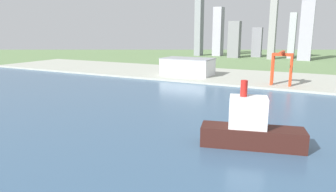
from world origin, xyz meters
TOP-DOWN VIEW (x-y plane):
  - ground_plane at (0.00, 300.00)m, footprint 2400.00×2400.00m
  - water_bay at (0.00, 240.00)m, footprint 840.00×360.00m
  - industrial_pier at (0.00, 490.00)m, footprint 840.00×140.00m
  - cargo_ship at (57.02, 247.41)m, footprint 57.25×28.37m
  - port_crane_red at (48.62, 440.63)m, footprint 21.93×34.00m
  - warehouse_main at (-76.72, 469.09)m, footprint 68.32×40.38m
  - distant_skyline at (-71.34, 808.25)m, footprint 266.97×64.24m

SIDE VIEW (x-z plane):
  - ground_plane at x=0.00m, z-range 0.00..0.00m
  - water_bay at x=0.00m, z-range 0.00..0.15m
  - industrial_pier at x=0.00m, z-range 0.00..2.50m
  - cargo_ship at x=57.02m, z-range -8.09..28.70m
  - warehouse_main at x=-76.72m, z-range 2.52..25.56m
  - port_crane_red at x=48.62m, z-range 10.35..48.68m
  - distant_skyline at x=-71.34m, z-range -17.52..134.68m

